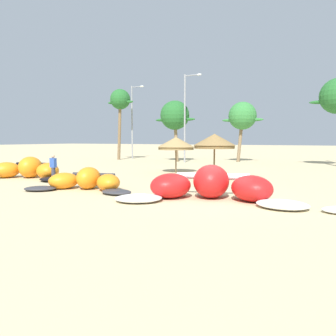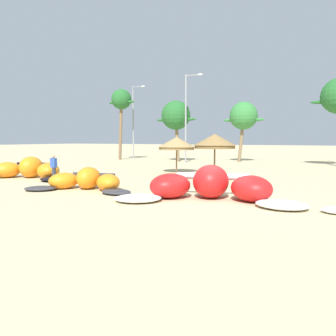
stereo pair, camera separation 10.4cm
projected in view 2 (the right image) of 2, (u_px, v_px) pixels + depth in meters
The scene contains 12 objects.
ground_plane at pixel (213, 197), 14.36m from camera, with size 260.00×260.00×0.00m, color #C6B284.
kite_far_left at pixel (28, 170), 21.26m from camera, with size 6.87×4.11×1.40m.
kite_left at pixel (86, 181), 16.45m from camera, with size 5.78×3.31×1.12m.
kite_left_of_center at pixel (210, 187), 13.76m from camera, with size 7.69×4.53×1.44m.
beach_umbrella_near_van at pixel (177, 143), 24.74m from camera, with size 2.82×2.82×2.71m.
beach_umbrella_middle at pixel (215, 141), 20.41m from camera, with size 2.65×2.65×2.88m.
person_by_umbrellas at pixel (54, 168), 19.63m from camera, with size 0.36×0.24×1.62m.
palm_leftmost at pixel (121, 101), 39.99m from camera, with size 3.69×2.46×8.63m.
palm_left at pixel (176, 116), 37.00m from camera, with size 4.94×3.30×6.89m.
palm_left_of_gap at pixel (244, 116), 36.19m from camera, with size 4.61×3.08×6.67m.
lamppost_west at pixel (134, 118), 42.06m from camera, with size 1.87×0.24×9.31m.
lamppost_west_center at pixel (187, 114), 35.16m from camera, with size 1.99×0.24×9.43m.
Camera 2 is at (4.70, -13.54, 2.54)m, focal length 35.00 mm.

